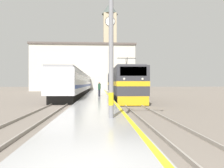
{
  "coord_description": "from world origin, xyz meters",
  "views": [
    {
      "loc": [
        0.26,
        -4.49,
        2.02
      ],
      "look_at": [
        1.71,
        19.64,
        1.95
      ],
      "focal_mm": 35.0,
      "sensor_mm": 36.0,
      "label": 1
    }
  ],
  "objects": [
    {
      "name": "rail_track_far",
      "position": [
        -3.37,
        25.0,
        0.03
      ],
      "size": [
        2.84,
        140.0,
        0.16
      ],
      "color": "#70665B",
      "rests_on": "ground"
    },
    {
      "name": "station_building",
      "position": [
        -3.96,
        56.23,
        6.41
      ],
      "size": [
        28.26,
        7.54,
        12.76
      ],
      "color": "beige",
      "rests_on": "ground"
    },
    {
      "name": "platform",
      "position": [
        0.0,
        25.0,
        0.2
      ],
      "size": [
        3.53,
        140.0,
        0.4
      ],
      "color": "#999999",
      "rests_on": "ground"
    },
    {
      "name": "locomotive_train",
      "position": [
        3.24,
        23.55,
        1.94
      ],
      "size": [
        2.92,
        18.87,
        4.77
      ],
      "color": "black",
      "rests_on": "ground"
    },
    {
      "name": "rail_track_near",
      "position": [
        3.24,
        25.0,
        0.03
      ],
      "size": [
        2.83,
        140.0,
        0.16
      ],
      "color": "#70665B",
      "rests_on": "ground"
    },
    {
      "name": "clock_tower",
      "position": [
        3.72,
        64.77,
        14.64
      ],
      "size": [
        5.02,
        5.02,
        27.6
      ],
      "color": "tan",
      "rests_on": "ground"
    },
    {
      "name": "passenger_train",
      "position": [
        -3.37,
        37.29,
        2.01
      ],
      "size": [
        2.92,
        44.36,
        3.7
      ],
      "color": "black",
      "rests_on": "ground"
    },
    {
      "name": "ground_plane",
      "position": [
        0.0,
        30.0,
        0.0
      ],
      "size": [
        200.0,
        200.0,
        0.0
      ],
      "primitive_type": "plane",
      "color": "#70665B"
    },
    {
      "name": "catenary_mast",
      "position": [
        0.97,
        5.71,
        4.0
      ],
      "size": [
        2.71,
        0.24,
        7.09
      ],
      "color": "gray",
      "rests_on": "platform"
    },
    {
      "name": "person_on_platform",
      "position": [
        0.31,
        22.72,
        1.36
      ],
      "size": [
        0.34,
        0.34,
        1.82
      ],
      "color": "#23232D",
      "rests_on": "platform"
    }
  ]
}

